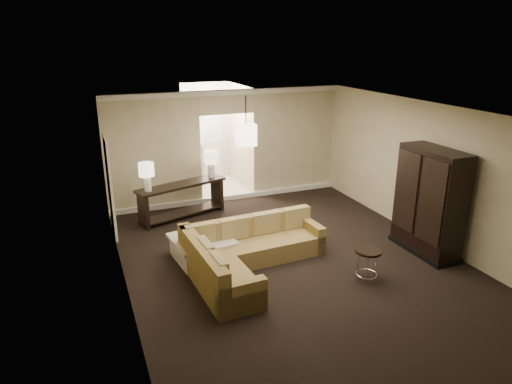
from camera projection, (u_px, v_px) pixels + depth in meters
name	position (u px, v px, depth m)	size (l,w,h in m)	color
ground	(299.00, 267.00, 8.34)	(8.00, 8.00, 0.00)	black
wall_back	(228.00, 146.00, 11.40)	(6.00, 0.04, 2.80)	beige
wall_front	(492.00, 323.00, 4.37)	(6.00, 0.04, 2.80)	beige
wall_left	(122.00, 220.00, 6.83)	(0.04, 8.00, 2.80)	beige
wall_right	(438.00, 177.00, 8.94)	(0.04, 8.00, 2.80)	beige
ceiling	(304.00, 114.00, 7.43)	(6.00, 8.00, 0.02)	white
crown_molding	(227.00, 93.00, 10.93)	(6.00, 0.10, 0.12)	white
baseboard	(230.00, 197.00, 11.79)	(6.00, 0.10, 0.12)	white
side_door	(110.00, 187.00, 9.42)	(0.05, 0.90, 2.10)	white
foyer	(213.00, 140.00, 12.61)	(1.44, 2.02, 2.80)	beige
sectional_sofa	(245.00, 254.00, 8.17)	(2.70, 2.18, 0.80)	brown
coffee_table	(202.00, 248.00, 8.61)	(1.17, 1.17, 0.45)	silver
console_table	(182.00, 197.00, 10.49)	(2.19, 1.10, 0.83)	black
armoire	(429.00, 204.00, 8.66)	(0.61, 1.43, 2.06)	black
drink_table	(368.00, 258.00, 7.80)	(0.45, 0.45, 0.56)	black
table_lamp_left	(147.00, 172.00, 9.76)	(0.33, 0.33, 0.63)	white
table_lamp_right	(211.00, 160.00, 10.74)	(0.33, 0.33, 0.63)	white
pendant_light	(246.00, 134.00, 10.08)	(0.38, 0.38, 1.09)	black
person	(195.00, 153.00, 12.81)	(0.65, 0.44, 1.81)	beige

